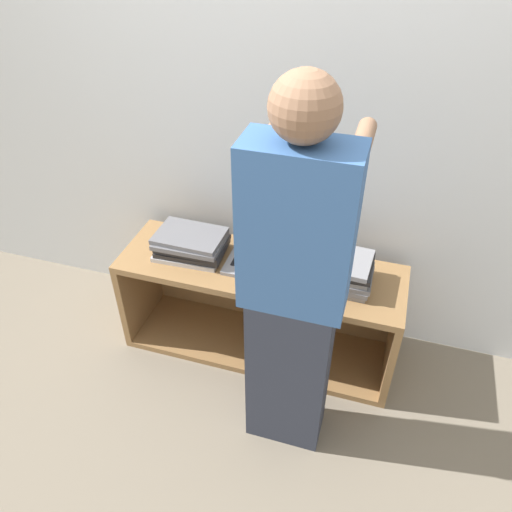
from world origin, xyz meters
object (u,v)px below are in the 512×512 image
Objects in this scene: laptop_open at (263,253)px; laptop_stack_left at (191,244)px; laptop_stack_right at (335,269)px; person at (294,292)px.

laptop_open is 0.94× the size of laptop_stack_left.
laptop_stack_right is (0.37, -0.06, 0.03)m from laptop_open.
laptop_stack_right reaches higher than laptop_stack_left.
laptop_open is 0.37m from laptop_stack_left.
person reaches higher than laptop_open.
laptop_stack_right is at bearing 77.31° from person.
laptop_open is 0.38m from laptop_stack_right.
person is at bearing -35.40° from laptop_stack_left.
laptop_stack_left is 0.99× the size of laptop_stack_right.
laptop_stack_left is at bearing 144.60° from person.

